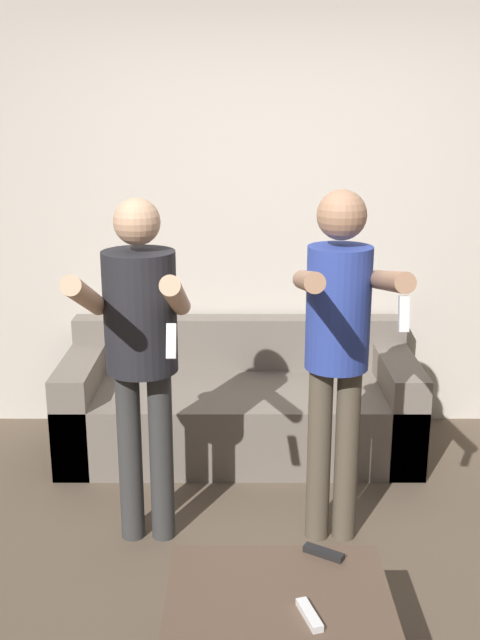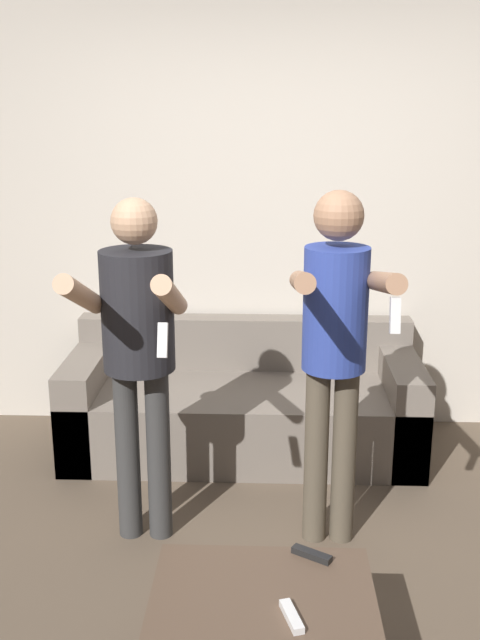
{
  "view_description": "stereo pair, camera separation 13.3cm",
  "coord_description": "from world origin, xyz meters",
  "px_view_note": "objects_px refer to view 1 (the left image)",
  "views": [
    {
      "loc": [
        -0.18,
        -2.65,
        1.97
      ],
      "look_at": [
        -0.19,
        0.94,
        0.93
      ],
      "focal_mm": 42.0,
      "sensor_mm": 36.0,
      "label": 1
    },
    {
      "loc": [
        -0.05,
        -2.64,
        1.97
      ],
      "look_at": [
        -0.19,
        0.94,
        0.93
      ],
      "focal_mm": 42.0,
      "sensor_mm": 36.0,
      "label": 2
    }
  ],
  "objects_px": {
    "person_standing_left": "(141,337)",
    "remote_far": "(324,553)",
    "coffee_table": "(279,604)",
    "remote_near": "(310,615)",
    "person_standing_right": "(339,334)",
    "couch": "(240,407)"
  },
  "relations": [
    {
      "from": "couch",
      "to": "person_standing_left",
      "type": "bearing_deg",
      "value": -113.73
    },
    {
      "from": "person_standing_left",
      "to": "remote_far",
      "type": "relative_size",
      "value": 10.85
    },
    {
      "from": "person_standing_left",
      "to": "coffee_table",
      "type": "bearing_deg",
      "value": -59.93
    },
    {
      "from": "coffee_table",
      "to": "remote_near",
      "type": "bearing_deg",
      "value": -55.07
    },
    {
      "from": "person_standing_left",
      "to": "person_standing_right",
      "type": "bearing_deg",
      "value": -0.35
    },
    {
      "from": "remote_far",
      "to": "coffee_table",
      "type": "bearing_deg",
      "value": -129.42
    },
    {
      "from": "coffee_table",
      "to": "remote_near",
      "type": "relative_size",
      "value": 4.87
    },
    {
      "from": "person_standing_left",
      "to": "remote_far",
      "type": "xyz_separation_m",
      "value": [
        0.73,
        -0.76,
        -0.58
      ]
    },
    {
      "from": "person_standing_right",
      "to": "remote_far",
      "type": "bearing_deg",
      "value": -99.51
    },
    {
      "from": "person_standing_left",
      "to": "remote_near",
      "type": "xyz_separation_m",
      "value": [
        0.65,
        -1.1,
        -0.58
      ]
    },
    {
      "from": "person_standing_left",
      "to": "coffee_table",
      "type": "relative_size",
      "value": 2.13
    },
    {
      "from": "remote_near",
      "to": "remote_far",
      "type": "distance_m",
      "value": 0.35
    },
    {
      "from": "person_standing_right",
      "to": "coffee_table",
      "type": "bearing_deg",
      "value": -107.24
    },
    {
      "from": "coffee_table",
      "to": "remote_far",
      "type": "relative_size",
      "value": 5.1
    },
    {
      "from": "remote_near",
      "to": "person_standing_left",
      "type": "bearing_deg",
      "value": 120.68
    },
    {
      "from": "person_standing_left",
      "to": "coffee_table",
      "type": "distance_m",
      "value": 1.29
    },
    {
      "from": "person_standing_right",
      "to": "couch",
      "type": "bearing_deg",
      "value": 113.64
    },
    {
      "from": "coffee_table",
      "to": "remote_far",
      "type": "xyz_separation_m",
      "value": [
        0.17,
        0.21,
        0.06
      ]
    },
    {
      "from": "person_standing_right",
      "to": "coffee_table",
      "type": "relative_size",
      "value": 2.17
    },
    {
      "from": "remote_near",
      "to": "remote_far",
      "type": "bearing_deg",
      "value": 76.59
    },
    {
      "from": "couch",
      "to": "remote_near",
      "type": "relative_size",
      "value": 13.12
    },
    {
      "from": "remote_near",
      "to": "remote_far",
      "type": "xyz_separation_m",
      "value": [
        0.08,
        0.34,
        0.0
      ]
    }
  ]
}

